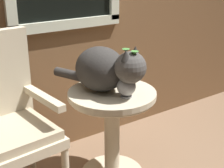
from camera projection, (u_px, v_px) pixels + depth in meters
wicker_side_table at (112, 119)px, 2.14m from camera, size 0.56×0.56×0.62m
wicker_chair at (3, 118)px, 1.89m from camera, size 0.53×0.52×1.02m
cat at (105, 69)px, 2.03m from camera, size 0.38×0.65×0.31m
pewter_vase_with_ivy at (127, 83)px, 1.96m from camera, size 0.11×0.13×0.30m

